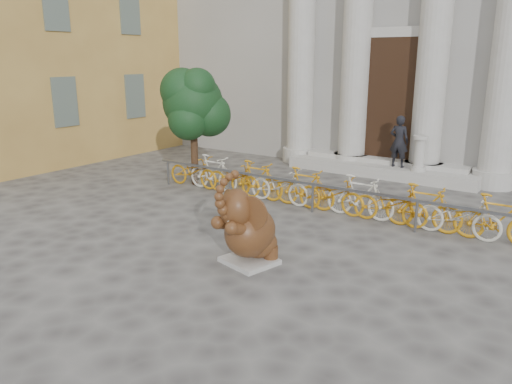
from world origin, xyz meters
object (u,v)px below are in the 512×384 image
Objects in this scene: elephant_statue at (248,230)px; pedestrian at (399,141)px; bike_rack at (317,190)px; tree at (193,104)px.

pedestrian is (-0.05, 7.95, 0.51)m from elephant_statue.
pedestrian is at bearing 83.60° from bike_rack.
pedestrian is at bearing 104.60° from elephant_statue.
tree is (-4.11, 0.23, 1.83)m from bike_rack.
bike_rack is 4.51m from tree.
elephant_statue is 1.12× the size of pedestrian.
bike_rack is at bearing 112.61° from elephant_statue.
elephant_statue is 0.18× the size of bike_rack.
pedestrian reaches higher than bike_rack.
tree is (-4.65, 3.87, 1.69)m from elephant_statue.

